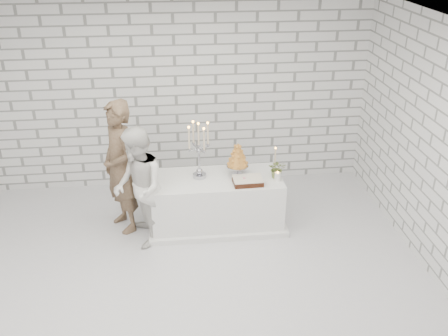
# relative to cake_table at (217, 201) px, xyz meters

# --- Properties ---
(ground) EXTENTS (6.00, 5.00, 0.01)m
(ground) POSITION_rel_cake_table_xyz_m (-0.49, -1.12, -0.38)
(ground) COLOR silver
(ground) RESTS_ON ground
(ceiling) EXTENTS (6.00, 5.00, 0.01)m
(ceiling) POSITION_rel_cake_table_xyz_m (-0.49, -1.12, 2.62)
(ceiling) COLOR white
(ceiling) RESTS_ON ground
(wall_back) EXTENTS (6.00, 0.01, 3.00)m
(wall_back) POSITION_rel_cake_table_xyz_m (-0.49, 1.38, 1.12)
(wall_back) COLOR white
(wall_back) RESTS_ON ground
(wall_right) EXTENTS (0.01, 5.00, 3.00)m
(wall_right) POSITION_rel_cake_table_xyz_m (2.51, -1.12, 1.12)
(wall_right) COLOR white
(wall_right) RESTS_ON ground
(cake_table) EXTENTS (1.80, 0.80, 0.75)m
(cake_table) POSITION_rel_cake_table_xyz_m (0.00, 0.00, 0.00)
(cake_table) COLOR white
(cake_table) RESTS_ON ground
(groom) EXTENTS (0.73, 0.82, 1.88)m
(groom) POSITION_rel_cake_table_xyz_m (-1.30, 0.09, 0.57)
(groom) COLOR brown
(groom) RESTS_ON ground
(bride) EXTENTS (0.77, 0.91, 1.64)m
(bride) POSITION_rel_cake_table_xyz_m (-1.05, -0.30, 0.45)
(bride) COLOR white
(bride) RESTS_ON ground
(candelabra) EXTENTS (0.42, 0.42, 0.81)m
(candelabra) POSITION_rel_cake_table_xyz_m (-0.23, 0.05, 0.78)
(candelabra) COLOR #A0A0AA
(candelabra) RESTS_ON cake_table
(croquembouche) EXTENTS (0.34, 0.34, 0.49)m
(croquembouche) POSITION_rel_cake_table_xyz_m (0.30, 0.06, 0.62)
(croquembouche) COLOR #A36728
(croquembouche) RESTS_ON cake_table
(chocolate_cake) EXTENTS (0.40, 0.29, 0.08)m
(chocolate_cake) POSITION_rel_cake_table_xyz_m (0.40, -0.20, 0.42)
(chocolate_cake) COLOR black
(chocolate_cake) RESTS_ON cake_table
(pillar_candle) EXTENTS (0.09, 0.09, 0.12)m
(pillar_candle) POSITION_rel_cake_table_xyz_m (0.82, -0.17, 0.44)
(pillar_candle) COLOR white
(pillar_candle) RESTS_ON cake_table
(extra_taper) EXTENTS (0.07, 0.07, 0.32)m
(extra_taper) POSITION_rel_cake_table_xyz_m (0.85, 0.18, 0.54)
(extra_taper) COLOR beige
(extra_taper) RESTS_ON cake_table
(flowers) EXTENTS (0.28, 0.26, 0.26)m
(flowers) POSITION_rel_cake_table_xyz_m (0.83, -0.07, 0.51)
(flowers) COLOR #495E2C
(flowers) RESTS_ON cake_table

